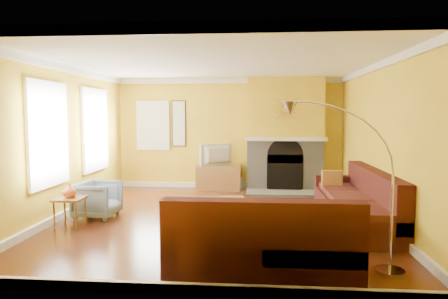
# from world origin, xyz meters

# --- Properties ---
(floor) EXTENTS (5.50, 6.00, 0.02)m
(floor) POSITION_xyz_m (0.00, 0.00, -0.01)
(floor) COLOR #602B14
(floor) RESTS_ON ground
(ceiling) EXTENTS (5.50, 6.00, 0.02)m
(ceiling) POSITION_xyz_m (0.00, 0.00, 2.71)
(ceiling) COLOR white
(ceiling) RESTS_ON ground
(wall_back) EXTENTS (5.50, 0.02, 2.70)m
(wall_back) POSITION_xyz_m (0.00, 3.01, 1.35)
(wall_back) COLOR gold
(wall_back) RESTS_ON ground
(wall_front) EXTENTS (5.50, 0.02, 2.70)m
(wall_front) POSITION_xyz_m (0.00, -3.01, 1.35)
(wall_front) COLOR gold
(wall_front) RESTS_ON ground
(wall_left) EXTENTS (0.02, 6.00, 2.70)m
(wall_left) POSITION_xyz_m (-2.76, 0.00, 1.35)
(wall_left) COLOR gold
(wall_left) RESTS_ON ground
(wall_right) EXTENTS (0.02, 6.00, 2.70)m
(wall_right) POSITION_xyz_m (2.76, 0.00, 1.35)
(wall_right) COLOR gold
(wall_right) RESTS_ON ground
(baseboard) EXTENTS (5.50, 6.00, 0.12)m
(baseboard) POSITION_xyz_m (0.00, 0.00, 0.06)
(baseboard) COLOR white
(baseboard) RESTS_ON floor
(crown_molding) EXTENTS (5.50, 6.00, 0.12)m
(crown_molding) POSITION_xyz_m (0.00, 0.00, 2.64)
(crown_molding) COLOR white
(crown_molding) RESTS_ON ceiling
(window_left_near) EXTENTS (0.06, 1.22, 1.72)m
(window_left_near) POSITION_xyz_m (-2.72, 1.30, 1.50)
(window_left_near) COLOR white
(window_left_near) RESTS_ON wall_left
(window_left_far) EXTENTS (0.06, 1.22, 1.72)m
(window_left_far) POSITION_xyz_m (-2.72, -0.60, 1.50)
(window_left_far) COLOR white
(window_left_far) RESTS_ON wall_left
(window_back) EXTENTS (0.82, 0.06, 1.22)m
(window_back) POSITION_xyz_m (-1.90, 2.96, 1.55)
(window_back) COLOR white
(window_back) RESTS_ON wall_back
(wall_art) EXTENTS (0.34, 0.04, 1.14)m
(wall_art) POSITION_xyz_m (-1.25, 2.97, 1.60)
(wall_art) COLOR white
(wall_art) RESTS_ON wall_back
(fireplace) EXTENTS (1.80, 0.40, 2.70)m
(fireplace) POSITION_xyz_m (1.35, 2.80, 1.35)
(fireplace) COLOR gray
(fireplace) RESTS_ON floor
(mantel) EXTENTS (1.92, 0.22, 0.08)m
(mantel) POSITION_xyz_m (1.35, 2.56, 1.25)
(mantel) COLOR white
(mantel) RESTS_ON fireplace
(hearth) EXTENTS (1.80, 0.70, 0.06)m
(hearth) POSITION_xyz_m (1.35, 2.25, 0.03)
(hearth) COLOR gray
(hearth) RESTS_ON floor
(sunburst) EXTENTS (0.70, 0.04, 0.70)m
(sunburst) POSITION_xyz_m (1.35, 2.57, 1.95)
(sunburst) COLOR olive
(sunburst) RESTS_ON fireplace
(rug) EXTENTS (2.40, 1.80, 0.02)m
(rug) POSITION_xyz_m (0.82, -0.48, 0.01)
(rug) COLOR beige
(rug) RESTS_ON floor
(sectional_sofa) EXTENTS (3.11, 3.99, 0.90)m
(sectional_sofa) POSITION_xyz_m (1.19, -0.71, 0.45)
(sectional_sofa) COLOR #471916
(sectional_sofa) RESTS_ON floor
(coffee_table) EXTENTS (1.27, 1.27, 0.43)m
(coffee_table) POSITION_xyz_m (-0.01, -0.64, 0.22)
(coffee_table) COLOR white
(coffee_table) RESTS_ON floor
(media_console) EXTENTS (1.07, 0.48, 0.59)m
(media_console) POSITION_xyz_m (-0.24, 2.72, 0.29)
(media_console) COLOR olive
(media_console) RESTS_ON floor
(tv) EXTENTS (0.81, 0.61, 0.52)m
(tv) POSITION_xyz_m (-0.24, 2.72, 0.85)
(tv) COLOR black
(tv) RESTS_ON media_console
(subwoofer) EXTENTS (0.28, 0.28, 0.28)m
(subwoofer) POSITION_xyz_m (0.20, 2.79, 0.14)
(subwoofer) COLOR white
(subwoofer) RESTS_ON floor
(armchair) EXTENTS (0.74, 0.72, 0.64)m
(armchair) POSITION_xyz_m (-2.13, -0.07, 0.32)
(armchair) COLOR slate
(armchair) RESTS_ON floor
(side_table) EXTENTS (0.45, 0.45, 0.49)m
(side_table) POSITION_xyz_m (-2.32, -0.72, 0.24)
(side_table) COLOR olive
(side_table) RESTS_ON floor
(vase) EXTENTS (0.24, 0.24, 0.24)m
(vase) POSITION_xyz_m (-2.32, -0.72, 0.60)
(vase) COLOR #D8591E
(vase) RESTS_ON side_table
(book) EXTENTS (0.26, 0.31, 0.03)m
(book) POSITION_xyz_m (-0.17, -0.53, 0.44)
(book) COLOR white
(book) RESTS_ON coffee_table
(arc_lamp) EXTENTS (1.26, 0.36, 1.96)m
(arc_lamp) POSITION_xyz_m (1.66, -2.27, 0.98)
(arc_lamp) COLOR silver
(arc_lamp) RESTS_ON floor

